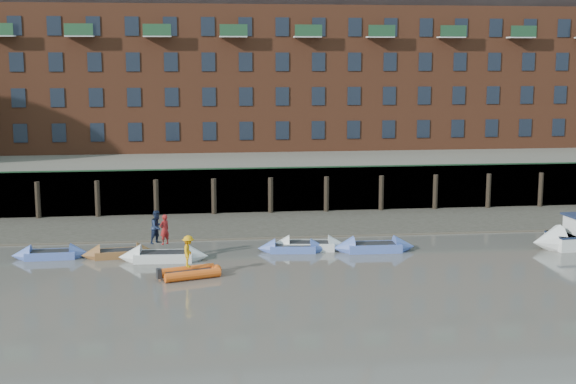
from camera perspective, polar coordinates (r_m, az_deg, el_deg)
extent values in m
plane|color=#5B564F|center=(35.68, -0.96, -8.34)|extent=(220.00, 220.00, 0.00)
cube|color=#3D382F|center=(53.04, -2.99, -2.39)|extent=(110.00, 8.00, 0.50)
cube|color=#4C4336|center=(49.73, -2.71, -3.19)|extent=(110.00, 1.60, 0.10)
cube|color=#2D2A26|center=(57.06, -3.31, 0.10)|extent=(110.00, 0.80, 3.20)
cylinder|color=black|center=(57.33, -17.37, -0.59)|extent=(0.36, 0.36, 2.60)
cylinder|color=black|center=(56.73, -13.39, -0.51)|extent=(0.36, 0.36, 2.60)
cylinder|color=black|center=(56.42, -9.35, -0.43)|extent=(0.36, 0.36, 2.60)
cylinder|color=black|center=(56.38, -5.29, -0.35)|extent=(0.36, 0.36, 2.60)
cylinder|color=black|center=(56.63, -1.24, -0.27)|extent=(0.36, 0.36, 2.60)
cylinder|color=black|center=(57.16, 2.75, -0.19)|extent=(0.36, 0.36, 2.60)
cylinder|color=black|center=(57.96, 6.65, -0.11)|extent=(0.36, 0.36, 2.60)
cylinder|color=black|center=(59.02, 10.43, -0.03)|extent=(0.36, 0.36, 2.60)
cylinder|color=black|center=(60.32, 14.06, 0.05)|extent=(0.36, 0.36, 2.60)
cylinder|color=black|center=(61.86, 17.52, 0.12)|extent=(0.36, 0.36, 2.60)
cube|color=#264C2D|center=(56.52, -3.30, 1.70)|extent=(110.00, 0.06, 0.10)
cube|color=#5E594D|center=(70.49, -4.01, 1.90)|extent=(110.00, 28.00, 3.20)
cube|color=brown|center=(70.89, -4.13, 8.11)|extent=(80.00, 10.00, 12.00)
cube|color=black|center=(67.39, -18.49, 3.99)|extent=(1.10, 0.12, 1.50)
cube|color=black|center=(66.86, -15.97, 4.07)|extent=(1.10, 0.12, 1.50)
cube|color=black|center=(66.45, -13.40, 4.15)|extent=(1.10, 0.12, 1.50)
cube|color=black|center=(66.18, -10.82, 4.22)|extent=(1.10, 0.12, 1.50)
cube|color=black|center=(66.04, -8.21, 4.28)|extent=(1.10, 0.12, 1.50)
cube|color=black|center=(66.04, -5.60, 4.33)|extent=(1.10, 0.12, 1.50)
cube|color=black|center=(66.18, -3.00, 4.37)|extent=(1.10, 0.12, 1.50)
cube|color=black|center=(66.45, -0.41, 4.41)|extent=(1.10, 0.12, 1.50)
cube|color=black|center=(66.86, 2.15, 4.43)|extent=(1.10, 0.12, 1.50)
cube|color=black|center=(67.39, 4.68, 4.45)|extent=(1.10, 0.12, 1.50)
cube|color=black|center=(68.06, 7.16, 4.45)|extent=(1.10, 0.12, 1.50)
cube|color=black|center=(68.85, 9.59, 4.45)|extent=(1.10, 0.12, 1.50)
cube|color=black|center=(69.76, 11.96, 4.44)|extent=(1.10, 0.12, 1.50)
cube|color=black|center=(70.78, 14.27, 4.43)|extent=(1.10, 0.12, 1.50)
cube|color=black|center=(71.92, 16.51, 4.41)|extent=(1.10, 0.12, 1.50)
cube|color=black|center=(73.16, 18.67, 4.38)|extent=(1.10, 0.12, 1.50)
cube|color=black|center=(67.20, -18.62, 6.36)|extent=(1.10, 0.12, 1.50)
cube|color=black|center=(66.66, -16.08, 6.47)|extent=(1.10, 0.12, 1.50)
cube|color=black|center=(66.26, -13.50, 6.56)|extent=(1.10, 0.12, 1.50)
cube|color=black|center=(65.99, -10.89, 6.64)|extent=(1.10, 0.12, 1.50)
cube|color=black|center=(65.85, -8.27, 6.70)|extent=(1.10, 0.12, 1.50)
cube|color=black|center=(65.85, -5.64, 6.76)|extent=(1.10, 0.12, 1.50)
cube|color=black|center=(65.99, -3.02, 6.79)|extent=(1.10, 0.12, 1.50)
cube|color=black|center=(66.26, -0.41, 6.82)|extent=(1.10, 0.12, 1.50)
cube|color=black|center=(66.67, 2.17, 6.83)|extent=(1.10, 0.12, 1.50)
cube|color=black|center=(67.20, 4.71, 6.83)|extent=(1.10, 0.12, 1.50)
cube|color=black|center=(67.87, 7.21, 6.81)|extent=(1.10, 0.12, 1.50)
cube|color=black|center=(68.66, 9.66, 6.78)|extent=(1.10, 0.12, 1.50)
cube|color=black|center=(69.57, 12.04, 6.74)|extent=(1.10, 0.12, 1.50)
cube|color=black|center=(70.60, 14.36, 6.69)|extent=(1.10, 0.12, 1.50)
cube|color=black|center=(71.74, 16.61, 6.63)|extent=(1.10, 0.12, 1.50)
cube|color=black|center=(72.98, 18.79, 6.57)|extent=(1.10, 0.12, 1.50)
cube|color=black|center=(67.13, -18.74, 8.75)|extent=(1.10, 0.12, 1.50)
cube|color=black|center=(66.59, -16.19, 8.87)|extent=(1.10, 0.12, 1.50)
cube|color=black|center=(66.18, -13.59, 8.98)|extent=(1.10, 0.12, 1.50)
cube|color=black|center=(65.91, -10.97, 9.07)|extent=(1.10, 0.12, 1.50)
cube|color=black|center=(65.78, -8.33, 9.14)|extent=(1.10, 0.12, 1.50)
cube|color=black|center=(65.78, -5.68, 9.19)|extent=(1.10, 0.12, 1.50)
cube|color=black|center=(65.91, -3.04, 9.23)|extent=(1.10, 0.12, 1.50)
cube|color=black|center=(66.18, -0.42, 9.24)|extent=(1.10, 0.12, 1.50)
cube|color=black|center=(66.59, 2.18, 9.24)|extent=(1.10, 0.12, 1.50)
cube|color=black|center=(67.13, 4.75, 9.21)|extent=(1.10, 0.12, 1.50)
cube|color=black|center=(67.80, 7.26, 9.17)|extent=(1.10, 0.12, 1.50)
cube|color=black|center=(68.59, 9.72, 9.12)|extent=(1.10, 0.12, 1.50)
cube|color=black|center=(69.50, 12.12, 9.05)|extent=(1.10, 0.12, 1.50)
cube|color=black|center=(70.53, 14.46, 8.96)|extent=(1.10, 0.12, 1.50)
cube|color=black|center=(71.67, 16.72, 8.87)|extent=(1.10, 0.12, 1.50)
cube|color=black|center=(72.91, 18.91, 8.76)|extent=(1.10, 0.12, 1.50)
cube|color=black|center=(67.17, -18.87, 11.13)|extent=(1.10, 0.12, 1.50)
cube|color=black|center=(66.63, -16.30, 11.28)|extent=(1.10, 0.12, 1.50)
cube|color=black|center=(66.23, -13.69, 11.40)|extent=(1.10, 0.12, 1.50)
cube|color=black|center=(65.96, -11.05, 11.50)|extent=(1.10, 0.12, 1.50)
cube|color=black|center=(65.82, -8.39, 11.58)|extent=(1.10, 0.12, 1.50)
cube|color=black|center=(65.82, -5.72, 11.63)|extent=(1.10, 0.12, 1.50)
cube|color=black|center=(65.96, -3.06, 11.66)|extent=(1.10, 0.12, 1.50)
cube|color=black|center=(66.23, -0.42, 11.66)|extent=(1.10, 0.12, 1.50)
cube|color=black|center=(66.64, 2.20, 11.64)|extent=(1.10, 0.12, 1.50)
cube|color=black|center=(67.17, 4.78, 11.60)|extent=(1.10, 0.12, 1.50)
cube|color=black|center=(67.84, 7.31, 11.54)|extent=(1.10, 0.12, 1.50)
cube|color=black|center=(68.63, 9.79, 11.45)|extent=(1.10, 0.12, 1.50)
cube|color=black|center=(69.54, 12.21, 11.35)|extent=(1.10, 0.12, 1.50)
cube|color=black|center=(70.57, 14.55, 11.23)|extent=(1.10, 0.12, 1.50)
cube|color=black|center=(71.71, 16.83, 11.10)|extent=(1.10, 0.12, 1.50)
cube|color=black|center=(72.95, 19.03, 10.96)|extent=(1.10, 0.12, 1.50)
cube|color=#4B64B8|center=(46.26, -16.52, -4.29)|extent=(2.73, 1.31, 0.42)
cone|color=#4B64B8|center=(46.07, -14.58, -4.25)|extent=(1.09, 1.25, 1.22)
cone|color=#4B64B8|center=(46.50, -18.44, -4.31)|extent=(1.09, 1.25, 1.22)
cube|color=black|center=(46.22, -16.53, -4.06)|extent=(2.28, 0.99, 0.06)
cube|color=brown|center=(45.62, -11.95, -4.30)|extent=(2.74, 1.51, 0.41)
cone|color=brown|center=(45.70, -10.04, -4.21)|extent=(1.16, 1.30, 1.18)
cone|color=brown|center=(45.59, -13.86, -4.38)|extent=(1.16, 1.30, 1.18)
cube|color=black|center=(45.57, -11.96, -4.07)|extent=(2.27, 1.16, 0.06)
cube|color=silver|center=(44.33, -8.84, -4.55)|extent=(3.20, 1.58, 0.49)
cone|color=silver|center=(44.20, -6.48, -4.54)|extent=(1.29, 1.48, 1.41)
cone|color=silver|center=(44.53, -11.19, -4.56)|extent=(1.29, 1.48, 1.41)
cube|color=black|center=(44.27, -8.85, -4.27)|extent=(2.66, 1.20, 0.06)
cube|color=#4B64B8|center=(45.83, 0.34, -4.02)|extent=(2.69, 1.44, 0.40)
cone|color=#4B64B8|center=(45.88, 2.23, -4.02)|extent=(1.12, 1.27, 1.16)
cone|color=#4B64B8|center=(45.83, -1.54, -4.03)|extent=(1.12, 1.27, 1.16)
cube|color=black|center=(45.79, 0.34, -3.80)|extent=(2.23, 1.10, 0.06)
cube|color=silver|center=(46.32, 1.49, -3.85)|extent=(3.03, 1.63, 0.45)
cone|color=silver|center=(46.40, 3.58, -3.84)|extent=(1.27, 1.43, 1.31)
cone|color=silver|center=(46.30, -0.61, -3.85)|extent=(1.27, 1.43, 1.31)
cube|color=black|center=(46.27, 1.49, -3.60)|extent=(2.51, 1.25, 0.06)
cube|color=#4B64B8|center=(46.21, 6.13, -3.92)|extent=(3.06, 1.43, 0.47)
cone|color=#4B64B8|center=(46.59, 8.27, -3.85)|extent=(1.21, 1.39, 1.37)
cone|color=#4B64B8|center=(45.88, 3.96, -3.99)|extent=(1.21, 1.39, 1.37)
cube|color=black|center=(46.16, 6.13, -3.66)|extent=(2.55, 1.08, 0.06)
cylinder|color=#E05313|center=(41.38, -7.21, -5.55)|extent=(2.86, 1.30, 0.47)
cylinder|color=#E05313|center=(40.46, -6.79, -5.89)|extent=(2.86, 1.30, 0.47)
sphere|color=#E05313|center=(41.35, -5.11, -5.52)|extent=(0.54, 0.54, 0.54)
cube|color=black|center=(40.92, -7.01, -5.72)|extent=(2.51, 1.49, 0.16)
cone|color=silver|center=(48.65, 17.89, -3.40)|extent=(1.81, 2.10, 1.98)
imported|color=maroon|center=(43.89, -8.78, -2.65)|extent=(0.71, 0.68, 1.64)
imported|color=#19233F|center=(44.12, -9.27, -2.47)|extent=(1.12, 1.12, 1.83)
imported|color=orange|center=(40.75, -7.10, -4.21)|extent=(0.72, 1.11, 1.63)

